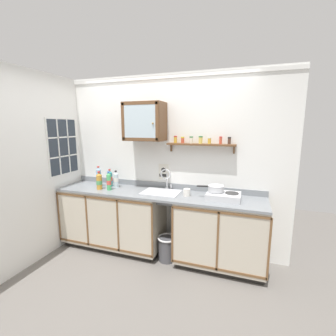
{
  "coord_description": "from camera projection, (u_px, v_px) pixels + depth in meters",
  "views": [
    {
      "loc": [
        1.16,
        -2.59,
        1.82
      ],
      "look_at": [
        0.14,
        0.39,
        1.25
      ],
      "focal_mm": 24.86,
      "sensor_mm": 36.0,
      "label": 1
    }
  ],
  "objects": [
    {
      "name": "lower_cabinet_run",
      "position": [
        113.0,
        218.0,
        3.51
      ],
      "size": [
        1.54,
        0.58,
        0.89
      ],
      "color": "black",
      "rests_on": "ground"
    },
    {
      "name": "warning_sign",
      "position": [
        164.0,
        172.0,
        3.42
      ],
      "size": [
        0.15,
        0.01,
        0.23
      ],
      "color": "silver"
    },
    {
      "name": "backsplash",
      "position": [
        163.0,
        185.0,
        3.45
      ],
      "size": [
        2.9,
        0.02,
        0.08
      ],
      "primitive_type": "cube",
      "color": "gray",
      "rests_on": "countertop"
    },
    {
      "name": "bottle_juice_amber_0",
      "position": [
        99.0,
        181.0,
        3.36
      ],
      "size": [
        0.08,
        0.08,
        0.26
      ],
      "color": "gold",
      "rests_on": "countertop"
    },
    {
      "name": "hot_plate_stove",
      "position": [
        223.0,
        196.0,
        2.9
      ],
      "size": [
        0.41,
        0.31,
        0.09
      ],
      "color": "silver",
      "rests_on": "countertop"
    },
    {
      "name": "mug",
      "position": [
        187.0,
        192.0,
        3.04
      ],
      "size": [
        0.09,
        0.13,
        0.1
      ],
      "color": "white",
      "rests_on": "countertop"
    },
    {
      "name": "wall_cabinet",
      "position": [
        145.0,
        122.0,
        3.21
      ],
      "size": [
        0.55,
        0.35,
        0.52
      ],
      "color": "brown"
    },
    {
      "name": "window",
      "position": [
        63.0,
        147.0,
        3.49
      ],
      "size": [
        0.03,
        0.59,
        0.85
      ],
      "color": "#262D38"
    },
    {
      "name": "lower_cabinet_run_right",
      "position": [
        220.0,
        234.0,
        3.0
      ],
      "size": [
        1.14,
        0.58,
        0.89
      ],
      "color": "black",
      "rests_on": "ground"
    },
    {
      "name": "side_wall_left",
      "position": [
        33.0,
        169.0,
        3.06
      ],
      "size": [
        0.05,
        3.36,
        2.54
      ],
      "primitive_type": "cube",
      "color": "white",
      "rests_on": "ground"
    },
    {
      "name": "bottle_detergent_teal_1",
      "position": [
        110.0,
        178.0,
        3.52
      ],
      "size": [
        0.08,
        0.08,
        0.26
      ],
      "color": "teal",
      "rests_on": "countertop"
    },
    {
      "name": "countertop",
      "position": [
        156.0,
        194.0,
        3.21
      ],
      "size": [
        2.9,
        0.6,
        0.03
      ],
      "primitive_type": "cube",
      "color": "gray",
      "rests_on": "lower_cabinet_run"
    },
    {
      "name": "back_wall",
      "position": [
        163.0,
        163.0,
        3.43
      ],
      "size": [
        3.54,
        0.07,
        2.54
      ],
      "color": "white",
      "rests_on": "ground"
    },
    {
      "name": "saucepan",
      "position": [
        216.0,
        188.0,
        2.94
      ],
      "size": [
        0.34,
        0.21,
        0.08
      ],
      "color": "silver",
      "rests_on": "hot_plate_stove"
    },
    {
      "name": "bottle_water_blue_4",
      "position": [
        99.0,
        177.0,
        3.5
      ],
      "size": [
        0.08,
        0.08,
        0.31
      ],
      "color": "#8CB7E0",
      "rests_on": "countertop"
    },
    {
      "name": "spice_shelf",
      "position": [
        200.0,
        143.0,
        3.1
      ],
      "size": [
        0.92,
        0.14,
        0.22
      ],
      "color": "brown"
    },
    {
      "name": "trash_bin",
      "position": [
        167.0,
        248.0,
        3.19
      ],
      "size": [
        0.27,
        0.27,
        0.34
      ],
      "color": "#4C4C51",
      "rests_on": "ground"
    },
    {
      "name": "sink",
      "position": [
        162.0,
        194.0,
        3.22
      ],
      "size": [
        0.51,
        0.42,
        0.43
      ],
      "color": "silver",
      "rests_on": "countertop"
    },
    {
      "name": "bottle_water_clear_2",
      "position": [
        116.0,
        180.0,
        3.47
      ],
      "size": [
        0.07,
        0.07,
        0.25
      ],
      "color": "silver",
      "rests_on": "countertop"
    },
    {
      "name": "bottle_soda_green_3",
      "position": [
        109.0,
        182.0,
        3.31
      ],
      "size": [
        0.06,
        0.06,
        0.27
      ],
      "color": "#4CB266",
      "rests_on": "countertop"
    },
    {
      "name": "floor",
      "position": [
        149.0,
        264.0,
        3.11
      ],
      "size": [
        5.94,
        5.94,
        0.0
      ],
      "primitive_type": "plane",
      "color": "slate",
      "rests_on": "ground"
    }
  ]
}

